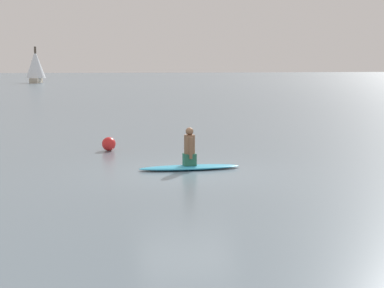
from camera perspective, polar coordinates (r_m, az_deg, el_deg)
ground_plane at (r=15.98m, az=-0.51°, el=-2.68°), size 400.00×400.00×0.00m
surfboard at (r=16.43m, az=-0.23°, el=-2.19°), size 0.70×2.76×0.12m
person_paddler at (r=16.35m, az=-0.23°, el=-0.39°), size 0.45×0.35×1.02m
sailboat_far_left at (r=97.27m, az=-14.39°, el=7.08°), size 4.38×3.43×5.54m
buoy_marker at (r=20.15m, az=-7.77°, el=0.00°), size 0.45×0.45×0.45m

